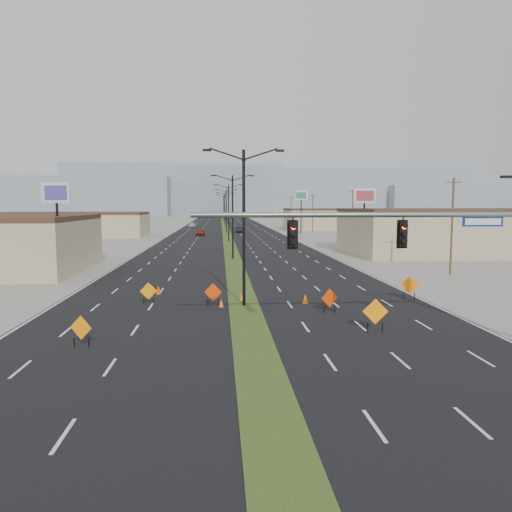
{
  "coord_description": "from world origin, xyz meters",
  "views": [
    {
      "loc": [
        -1.53,
        -19.9,
        6.56
      ],
      "look_at": [
        0.81,
        12.42,
        3.2
      ],
      "focal_mm": 35.0,
      "sensor_mm": 36.0,
      "label": 1
    }
  ],
  "objects": [
    {
      "name": "signal_mast",
      "position": [
        8.56,
        2.0,
        4.79
      ],
      "size": [
        16.3,
        0.6,
        8.0
      ],
      "color": "slate",
      "rests_on": "ground"
    },
    {
      "name": "car_far",
      "position": [
        -9.53,
        124.35,
        0.65
      ],
      "size": [
        2.13,
        4.62,
        1.31
      ],
      "primitive_type": "imported",
      "rotation": [
        0.0,
        0.0,
        -0.07
      ],
      "color": "silver",
      "rests_on": "ground"
    },
    {
      "name": "construction_sign_4",
      "position": [
        6.38,
        4.66,
        1.04
      ],
      "size": [
        1.33,
        0.11,
        1.77
      ],
      "rotation": [
        0.0,
        0.0,
        -0.05
      ],
      "color": "orange",
      "rests_on": "ground"
    },
    {
      "name": "building_se_far",
      "position": [
        38.0,
        110.0,
        2.5
      ],
      "size": [
        44.0,
        16.0,
        5.0
      ],
      "primitive_type": "cube",
      "color": "tan",
      "rests_on": "ground"
    },
    {
      "name": "construction_sign_1",
      "position": [
        -2.0,
        11.7,
        0.91
      ],
      "size": [
        1.13,
        0.34,
        1.54
      ],
      "rotation": [
        0.0,
        0.0,
        -0.26
      ],
      "color": "#EC3504",
      "rests_on": "ground"
    },
    {
      "name": "construction_sign_3",
      "position": [
        5.05,
        9.36,
        0.88
      ],
      "size": [
        1.07,
        0.43,
        1.51
      ],
      "rotation": [
        0.0,
        0.0,
        0.36
      ],
      "color": "red",
      "rests_on": "ground"
    },
    {
      "name": "utility_pole_3",
      "position": [
        20.0,
        130.0,
        4.67
      ],
      "size": [
        1.6,
        0.2,
        9.0
      ],
      "color": "#4C3823",
      "rests_on": "ground"
    },
    {
      "name": "utility_pole_0",
      "position": [
        20.0,
        25.0,
        4.67
      ],
      "size": [
        1.6,
        0.2,
        9.0
      ],
      "color": "#4C3823",
      "rests_on": "ground"
    },
    {
      "name": "car_left",
      "position": [
        -5.61,
        85.44,
        0.67
      ],
      "size": [
        2.0,
        4.11,
        1.35
      ],
      "primitive_type": "imported",
      "rotation": [
        0.0,
        0.0,
        -0.11
      ],
      "color": "maroon",
      "rests_on": "ground"
    },
    {
      "name": "pole_sign_east_far",
      "position": [
        16.88,
        92.62,
        7.85
      ],
      "size": [
        3.11,
        1.2,
        9.61
      ],
      "rotation": [
        0.0,
        0.0,
        0.28
      ],
      "color": "black",
      "rests_on": "ground"
    },
    {
      "name": "streetlight_1",
      "position": [
        0.0,
        40.0,
        5.42
      ],
      "size": [
        5.15,
        0.24,
        10.02
      ],
      "color": "black",
      "rests_on": "ground"
    },
    {
      "name": "mesa_center",
      "position": [
        40.0,
        300.0,
        14.0
      ],
      "size": [
        220.0,
        50.0,
        28.0
      ],
      "primitive_type": "cube",
      "color": "gray",
      "rests_on": "ground"
    },
    {
      "name": "cone_0",
      "position": [
        -0.11,
        13.59,
        0.27
      ],
      "size": [
        0.38,
        0.38,
        0.55
      ],
      "primitive_type": "cone",
      "rotation": [
        0.0,
        0.0,
        -0.18
      ],
      "color": "orange",
      "rests_on": "ground"
    },
    {
      "name": "mesa_backdrop",
      "position": [
        -30.0,
        320.0,
        16.0
      ],
      "size": [
        140.0,
        50.0,
        32.0
      ],
      "primitive_type": "cube",
      "color": "gray",
      "rests_on": "ground"
    },
    {
      "name": "construction_sign_0",
      "position": [
        -7.92,
        3.0,
        0.87
      ],
      "size": [
        1.06,
        0.44,
        1.5
      ],
      "rotation": [
        0.0,
        0.0,
        -0.37
      ],
      "color": "orange",
      "rests_on": "ground"
    },
    {
      "name": "building_sw_far",
      "position": [
        -32.0,
        85.0,
        2.25
      ],
      "size": [
        30.0,
        14.0,
        4.5
      ],
      "primitive_type": "cube",
      "color": "tan",
      "rests_on": "ground"
    },
    {
      "name": "pole_sign_west",
      "position": [
        -16.23,
        26.54,
        6.91
      ],
      "size": [
        2.78,
        1.09,
        8.55
      ],
      "rotation": [
        0.0,
        0.0,
        -0.27
      ],
      "color": "black",
      "rests_on": "ground"
    },
    {
      "name": "streetlight_6",
      "position": [
        0.0,
        180.0,
        5.42
      ],
      "size": [
        5.15,
        0.24,
        10.02
      ],
      "color": "black",
      "rests_on": "ground"
    },
    {
      "name": "cone_2",
      "position": [
        4.09,
        12.37,
        0.32
      ],
      "size": [
        0.49,
        0.49,
        0.64
      ],
      "primitive_type": "cone",
      "rotation": [
        0.0,
        0.0,
        0.33
      ],
      "color": "#DF5704",
      "rests_on": "ground"
    },
    {
      "name": "cone_3",
      "position": [
        -6.06,
        16.53,
        0.34
      ],
      "size": [
        0.45,
        0.45,
        0.67
      ],
      "primitive_type": "cone",
      "rotation": [
        0.0,
        0.0,
        -0.11
      ],
      "color": "#FF3B05",
      "rests_on": "ground"
    },
    {
      "name": "streetlight_4",
      "position": [
        0.0,
        124.0,
        5.42
      ],
      "size": [
        5.15,
        0.24,
        10.02
      ],
      "color": "black",
      "rests_on": "ground"
    },
    {
      "name": "mesa_east",
      "position": [
        180.0,
        290.0,
        9.0
      ],
      "size": [
        160.0,
        50.0,
        18.0
      ],
      "primitive_type": "cube",
      "color": "gray",
      "rests_on": "ground"
    },
    {
      "name": "utility_pole_2",
      "position": [
        20.0,
        95.0,
        4.67
      ],
      "size": [
        1.6,
        0.2,
        9.0
      ],
      "color": "#4C3823",
      "rests_on": "ground"
    },
    {
      "name": "road_surface",
      "position": [
        0.0,
        100.0,
        0.0
      ],
      "size": [
        25.0,
        400.0,
        0.02
      ],
      "primitive_type": "cube",
      "color": "black",
      "rests_on": "ground"
    },
    {
      "name": "building_se_near",
      "position": [
        34.0,
        45.0,
        2.75
      ],
      "size": [
        36.0,
        18.0,
        5.5
      ],
      "primitive_type": "cube",
      "color": "tan",
      "rests_on": "ground"
    },
    {
      "name": "cone_1",
      "position": [
        -1.49,
        11.6,
        0.28
      ],
      "size": [
        0.36,
        0.36,
        0.56
      ],
      "primitive_type": "cone",
      "rotation": [
        0.0,
        0.0,
        0.08
      ],
      "color": "#FF5F05",
      "rests_on": "ground"
    },
    {
      "name": "utility_pole_1",
      "position": [
        20.0,
        60.0,
        4.67
      ],
      "size": [
        1.6,
        0.2,
        9.0
      ],
      "color": "#4C3823",
      "rests_on": "ground"
    },
    {
      "name": "median_strip",
      "position": [
        0.0,
        100.0,
        0.0
      ],
      "size": [
        2.0,
        400.0,
        0.04
      ],
      "primitive_type": "cube",
      "color": "#2F4E1C",
      "rests_on": "ground"
    },
    {
      "name": "streetlight_0",
      "position": [
        0.0,
        12.0,
        5.42
      ],
      "size": [
        5.15,
        0.24,
        10.02
      ],
      "color": "black",
      "rests_on": "ground"
    },
    {
      "name": "pole_sign_east_near",
      "position": [
        17.02,
        43.27,
        6.96
      ],
      "size": [
        2.82,
        0.63,
        8.6
      ],
      "rotation": [
        0.0,
        0.0,
        -0.09
      ],
      "color": "black",
      "rests_on": "ground"
    },
    {
      "name": "construction_sign_2",
      "position": [
        -6.22,
        12.64,
        0.87
      ],
      "size": [
        1.09,
        0.33,
        1.49
      ],
      "rotation": [
        0.0,
        0.0,
        0.27
      ],
      "color": "orange",
      "rests_on": "ground"
    },
    {
      "name": "car_mid",
      "position": [
        2.88,
        97.04,
        0.67
      ],
      "size": [
        1.83,
        4.19,
        1.34
      ],
      "primitive_type": "imported",
      "rotation": [
        0.0,
        0.0,
        0.1
      ],
      "color": "black",
      "rests_on": "ground"
    },
    {
      "name": "mesa_west",
      "position": [
        -120.0,
        280.0,
        11.0
      ],
      "size": [
        180.0,
        50.0,
        22.0
      ],
      "primitive_type": "cube",
      "color": "gray",
      "rests_on": "ground"
    },
    {
      "name": "streetlight_2",
      "position": [
        0.0,
        68.0,
        5.42
      ],
      "size": [
        5.15,
        0.24,
        10.02
      ],
      "color": "black",
      "rests_on": "ground"
    },
    {
      "name": "construction_sign_5",
      "position": [
        11.5,
        13.2,
        0.98
      ],
      "size": [
        1.2,
        0.42,
        1.67
      ],
      "rotation": [
        0.0,
        0.0,
        -0.31
      ],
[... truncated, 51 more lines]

